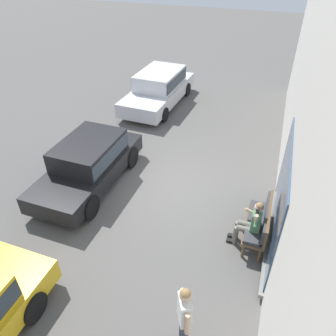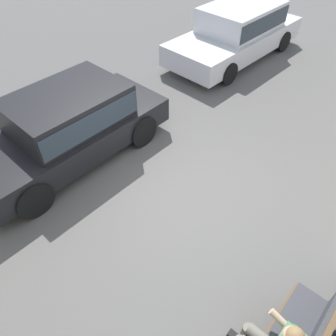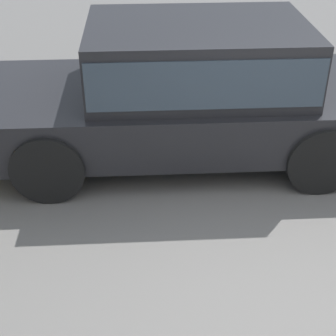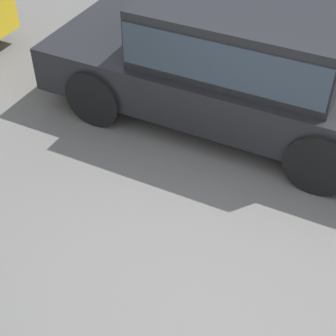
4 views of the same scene
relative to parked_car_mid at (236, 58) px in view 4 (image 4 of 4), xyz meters
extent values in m
plane|color=#565451|center=(-0.54, 2.31, -0.79)|extent=(60.00, 60.00, 0.00)
cube|color=black|center=(0.08, 0.00, -0.27)|extent=(4.22, 1.80, 0.53)
cube|color=black|center=(-0.09, 0.00, 0.32)|extent=(2.21, 1.55, 0.65)
cube|color=#28333D|center=(-0.09, 0.00, 0.32)|extent=(2.17, 1.58, 0.45)
cylinder|color=black|center=(1.39, 0.78, -0.45)|extent=(0.70, 0.20, 0.70)
cylinder|color=black|center=(1.36, -0.84, -0.45)|extent=(0.70, 0.20, 0.70)
cylinder|color=black|center=(-1.20, 0.84, -0.45)|extent=(0.70, 0.20, 0.70)
camera|label=1|loc=(6.94, 4.91, 5.60)|focal=35.00mm
camera|label=2|loc=(2.62, 4.91, 3.86)|focal=35.00mm
camera|label=3|loc=(0.60, 4.91, 2.12)|focal=55.00mm
camera|label=4|loc=(-1.46, 4.91, 2.86)|focal=55.00mm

